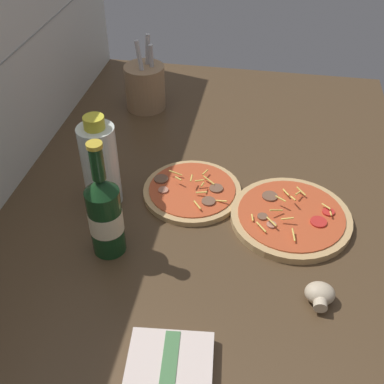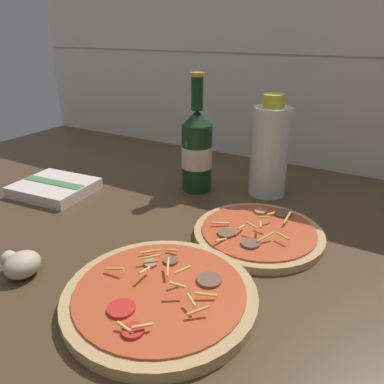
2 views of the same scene
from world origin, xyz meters
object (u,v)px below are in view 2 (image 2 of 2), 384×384
at_px(mushroom_left, 21,264).
at_px(dish_towel, 53,188).
at_px(oil_bottle, 270,150).
at_px(pizza_near, 160,295).
at_px(pizza_far, 258,233).
at_px(beer_bottle, 197,150).

relative_size(mushroom_left, dish_towel, 0.33).
relative_size(oil_bottle, dish_towel, 1.26).
bearing_deg(mushroom_left, oil_bottle, 66.19).
distance_m(pizza_near, dish_towel, 0.44).
bearing_deg(dish_towel, oil_bottle, 30.39).
bearing_deg(mushroom_left, dish_towel, 130.82).
bearing_deg(dish_towel, pizza_far, 5.91).
bearing_deg(pizza_near, oil_bottle, 90.35).
xyz_separation_m(beer_bottle, mushroom_left, (-0.06, -0.41, -0.07)).
bearing_deg(beer_bottle, pizza_far, -33.87).
bearing_deg(oil_bottle, dish_towel, -149.61).
bearing_deg(oil_bottle, pizza_far, -74.05).
relative_size(pizza_far, beer_bottle, 0.88).
bearing_deg(pizza_far, dish_towel, -174.09).
xyz_separation_m(beer_bottle, oil_bottle, (0.14, 0.06, 0.01)).
xyz_separation_m(oil_bottle, dish_towel, (-0.40, -0.24, -0.09)).
height_order(mushroom_left, dish_towel, mushroom_left).
xyz_separation_m(pizza_near, beer_bottle, (-0.15, 0.36, 0.08)).
bearing_deg(dish_towel, mushroom_left, -49.18).
xyz_separation_m(pizza_near, pizza_far, (0.05, 0.22, -0.00)).
xyz_separation_m(beer_bottle, dish_towel, (-0.26, -0.18, -0.08)).
xyz_separation_m(pizza_far, mushroom_left, (-0.26, -0.28, 0.01)).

